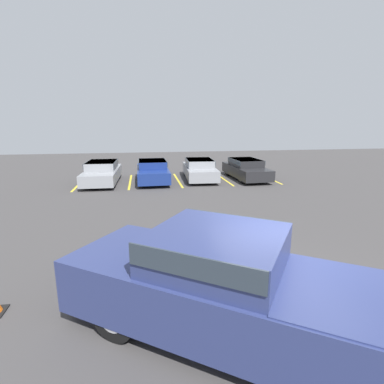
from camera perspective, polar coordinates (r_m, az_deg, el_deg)
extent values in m
plane|color=#423F3F|center=(6.42, 16.84, -19.96)|extent=(60.00, 60.00, 0.00)
cube|color=yellow|center=(18.34, -20.56, 1.58)|extent=(0.12, 4.47, 0.01)
cube|color=yellow|center=(18.00, -11.69, 1.95)|extent=(0.12, 4.47, 0.01)
cube|color=yellow|center=(18.11, -2.71, 2.28)|extent=(0.12, 4.47, 0.01)
cube|color=yellow|center=(18.64, 5.98, 2.54)|extent=(0.12, 4.47, 0.01)
cube|color=yellow|center=(19.58, 14.00, 2.73)|extent=(0.12, 4.47, 0.01)
cube|color=navy|center=(5.13, 7.74, -19.15)|extent=(5.74, 4.85, 0.95)
cube|color=navy|center=(4.85, 4.82, -10.81)|extent=(2.71, 2.67, 0.59)
cube|color=#2D3842|center=(4.79, 4.85, -9.37)|extent=(2.71, 2.70, 0.32)
cube|color=navy|center=(4.78, 29.51, -17.55)|extent=(2.80, 2.77, 0.13)
cylinder|color=black|center=(5.86, 27.26, -19.73)|extent=(0.86, 0.73, 0.83)
cylinder|color=#ADADB2|center=(5.86, 27.26, -19.73)|extent=(0.56, 0.53, 0.45)
cylinder|color=black|center=(6.53, -4.63, -14.58)|extent=(0.86, 0.73, 0.83)
cylinder|color=#ADADB2|center=(6.53, -4.63, -14.58)|extent=(0.56, 0.53, 0.45)
cylinder|color=black|center=(5.38, -14.12, -21.69)|extent=(0.86, 0.73, 0.83)
cylinder|color=#ADADB2|center=(5.38, -14.12, -21.69)|extent=(0.56, 0.53, 0.45)
cube|color=gray|center=(17.92, -16.72, 3.16)|extent=(1.90, 4.56, 0.62)
cube|color=gray|center=(17.93, -16.79, 4.90)|extent=(1.62, 2.39, 0.45)
cube|color=#2D3842|center=(17.92, -16.81, 5.19)|extent=(1.69, 2.34, 0.27)
cylinder|color=black|center=(16.57, -14.78, 1.90)|extent=(0.24, 0.63, 0.62)
cylinder|color=#ADADB2|center=(16.57, -14.78, 1.90)|extent=(0.24, 0.35, 0.34)
cylinder|color=black|center=(16.83, -19.87, 1.71)|extent=(0.24, 0.63, 0.62)
cylinder|color=#ADADB2|center=(16.83, -19.87, 1.71)|extent=(0.24, 0.35, 0.34)
cylinder|color=black|center=(19.13, -13.87, 3.43)|extent=(0.24, 0.63, 0.62)
cylinder|color=#ADADB2|center=(19.13, -13.87, 3.43)|extent=(0.24, 0.35, 0.34)
cylinder|color=black|center=(19.35, -18.31, 3.26)|extent=(0.24, 0.63, 0.62)
cylinder|color=#ADADB2|center=(19.35, -18.31, 3.26)|extent=(0.24, 0.35, 0.34)
cube|color=navy|center=(17.69, -7.50, 3.56)|extent=(1.78, 4.22, 0.63)
cube|color=navy|center=(17.69, -7.56, 5.31)|extent=(1.55, 2.20, 0.43)
cube|color=#2D3842|center=(17.68, -7.57, 5.59)|extent=(1.62, 2.15, 0.26)
cylinder|color=black|center=(16.57, -4.72, 2.40)|extent=(0.23, 0.68, 0.68)
cylinder|color=#ADADB2|center=(16.57, -4.72, 2.40)|extent=(0.24, 0.38, 0.37)
cylinder|color=black|center=(16.50, -9.87, 2.20)|extent=(0.23, 0.68, 0.68)
cylinder|color=#ADADB2|center=(16.50, -9.87, 2.20)|extent=(0.24, 0.38, 0.37)
cylinder|color=black|center=(18.96, -5.40, 3.77)|extent=(0.23, 0.68, 0.68)
cylinder|color=#ADADB2|center=(18.96, -5.40, 3.77)|extent=(0.24, 0.38, 0.37)
cylinder|color=black|center=(18.90, -9.91, 3.60)|extent=(0.23, 0.68, 0.68)
cylinder|color=#ADADB2|center=(18.90, -9.91, 3.60)|extent=(0.24, 0.38, 0.37)
cube|color=gray|center=(18.36, 1.45, 3.95)|extent=(1.98, 4.51, 0.61)
cube|color=gray|center=(18.37, 1.42, 5.60)|extent=(1.65, 2.38, 0.43)
cube|color=#2D3842|center=(18.36, 1.42, 5.86)|extent=(1.72, 2.34, 0.26)
cylinder|color=black|center=(17.26, 4.43, 2.75)|extent=(0.26, 0.64, 0.63)
cylinder|color=#ADADB2|center=(17.26, 4.43, 2.75)|extent=(0.25, 0.36, 0.34)
cylinder|color=black|center=(17.05, -0.44, 2.66)|extent=(0.26, 0.64, 0.63)
cylinder|color=#ADADB2|center=(17.05, -0.44, 2.66)|extent=(0.25, 0.36, 0.34)
cylinder|color=black|center=(19.74, 3.08, 4.11)|extent=(0.26, 0.64, 0.63)
cylinder|color=#ADADB2|center=(19.74, 3.08, 4.11)|extent=(0.25, 0.36, 0.34)
cylinder|color=black|center=(19.56, -1.19, 4.04)|extent=(0.26, 0.64, 0.63)
cylinder|color=#ADADB2|center=(19.56, -1.19, 4.04)|extent=(0.25, 0.36, 0.34)
cube|color=#232326|center=(18.76, 10.21, 3.97)|extent=(1.85, 4.48, 0.61)
cube|color=#232326|center=(18.77, 10.18, 5.57)|extent=(1.57, 2.35, 0.42)
cube|color=#2D3842|center=(18.76, 10.19, 5.82)|extent=(1.64, 2.31, 0.25)
cylinder|color=black|center=(17.91, 13.86, 2.84)|extent=(0.24, 0.66, 0.65)
cylinder|color=#ADADB2|center=(17.91, 13.86, 2.84)|extent=(0.24, 0.37, 0.36)
cylinder|color=black|center=(17.35, 9.49, 2.71)|extent=(0.24, 0.66, 0.65)
cylinder|color=#ADADB2|center=(17.35, 9.49, 2.71)|extent=(0.24, 0.37, 0.36)
cylinder|color=black|center=(20.23, 10.80, 4.16)|extent=(0.24, 0.66, 0.65)
cylinder|color=#ADADB2|center=(20.23, 10.80, 4.16)|extent=(0.24, 0.37, 0.36)
cylinder|color=black|center=(19.73, 6.87, 4.07)|extent=(0.24, 0.66, 0.65)
cylinder|color=#ADADB2|center=(19.73, 6.87, 4.07)|extent=(0.24, 0.37, 0.36)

